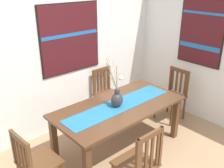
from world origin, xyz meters
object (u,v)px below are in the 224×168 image
object	(u,v)px
dining_table	(119,111)
chair_0	(139,163)
chair_2	(106,92)
painting_on_back_wall	(70,38)
painting_on_side_wall	(202,31)
centerpiece_vase	(117,98)
chair_1	(35,162)
chair_3	(173,94)

from	to	relation	value
dining_table	chair_0	size ratio (longest dim) A/B	1.99
chair_2	painting_on_back_wall	distance (m)	1.18
painting_on_side_wall	chair_2	bearing A→B (deg)	140.14
dining_table	painting_on_back_wall	distance (m)	1.38
painting_on_back_wall	dining_table	bearing A→B (deg)	-86.85
dining_table	painting_on_back_wall	xyz separation A→B (m)	(-0.06, 1.07, 0.88)
centerpiece_vase	chair_1	bearing A→B (deg)	-179.49
chair_2	chair_3	bearing A→B (deg)	-45.36
dining_table	chair_0	xyz separation A→B (m)	(-0.47, -0.83, -0.14)
chair_1	painting_on_side_wall	bearing A→B (deg)	-2.49
chair_3	dining_table	bearing A→B (deg)	-179.16
dining_table	chair_1	xyz separation A→B (m)	(-1.32, -0.02, -0.15)
centerpiece_vase	chair_1	distance (m)	1.33
painting_on_back_wall	painting_on_side_wall	distance (m)	2.15
chair_2	painting_on_side_wall	world-z (taller)	painting_on_side_wall
centerpiece_vase	chair_1	size ratio (longest dim) A/B	0.80
chair_0	chair_1	distance (m)	1.18
centerpiece_vase	chair_0	xyz separation A→B (m)	(-0.42, -0.82, -0.36)
centerpiece_vase	painting_on_side_wall	xyz separation A→B (m)	(1.76, -0.14, 0.72)
dining_table	chair_1	size ratio (longest dim) A/B	2.14
chair_2	chair_3	world-z (taller)	chair_3
dining_table	centerpiece_vase	size ratio (longest dim) A/B	2.69
dining_table	chair_3	xyz separation A→B (m)	(1.33, 0.02, -0.15)
chair_0	painting_on_back_wall	bearing A→B (deg)	77.85
chair_0	chair_3	distance (m)	1.99
chair_2	painting_on_back_wall	xyz separation A→B (m)	(-0.56, 0.20, 1.02)
chair_0	painting_on_back_wall	xyz separation A→B (m)	(0.41, 1.90, 1.01)
chair_0	dining_table	bearing A→B (deg)	60.64
painting_on_back_wall	chair_0	bearing A→B (deg)	-102.15
chair_1	painting_on_side_wall	xyz separation A→B (m)	(3.03, -0.13, 1.10)
centerpiece_vase	chair_0	world-z (taller)	centerpiece_vase
chair_1	centerpiece_vase	bearing A→B (deg)	0.51
chair_2	painting_on_side_wall	xyz separation A→B (m)	(1.21, -1.01, 1.09)
chair_2	painting_on_back_wall	world-z (taller)	painting_on_back_wall
centerpiece_vase	dining_table	bearing A→B (deg)	9.59
centerpiece_vase	painting_on_back_wall	distance (m)	1.26
centerpiece_vase	painting_on_back_wall	xyz separation A→B (m)	(-0.01, 1.07, 0.65)
centerpiece_vase	chair_1	world-z (taller)	centerpiece_vase
dining_table	painting_on_back_wall	world-z (taller)	painting_on_back_wall
centerpiece_vase	chair_1	xyz separation A→B (m)	(-1.28, -0.01, -0.38)
chair_3	painting_on_back_wall	world-z (taller)	painting_on_back_wall
chair_1	dining_table	bearing A→B (deg)	0.84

